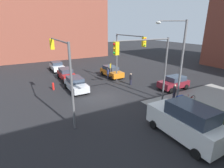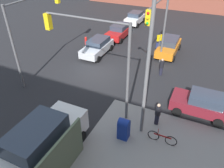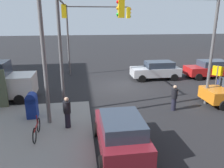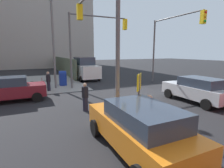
# 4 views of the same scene
# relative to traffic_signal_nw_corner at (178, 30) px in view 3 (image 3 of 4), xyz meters

# --- Properties ---
(ground_plane) EXTENTS (120.00, 120.00, 0.00)m
(ground_plane) POSITION_rel_traffic_signal_nw_corner_xyz_m (2.19, -4.50, -4.66)
(ground_plane) COLOR black
(traffic_signal_nw_corner) EXTENTS (6.01, 0.36, 6.50)m
(traffic_signal_nw_corner) POSITION_rel_traffic_signal_nw_corner_xyz_m (0.00, 0.00, 0.00)
(traffic_signal_nw_corner) COLOR #59595B
(traffic_signal_nw_corner) RESTS_ON ground
(traffic_signal_se_corner) EXTENTS (6.12, 0.36, 6.50)m
(traffic_signal_se_corner) POSITION_rel_traffic_signal_nw_corner_xyz_m (4.33, -9.00, 0.01)
(traffic_signal_se_corner) COLOR #59595B
(traffic_signal_se_corner) RESTS_ON ground
(traffic_signal_ne_corner) EXTENTS (0.36, 5.73, 6.50)m
(traffic_signal_ne_corner) POSITION_rel_traffic_signal_nw_corner_xyz_m (6.69, -2.20, -0.02)
(traffic_signal_ne_corner) COLOR #59595B
(traffic_signal_ne_corner) RESTS_ON ground
(street_lamp_corner) EXTENTS (1.93, 2.12, 8.00)m
(street_lamp_corner) POSITION_rel_traffic_signal_nw_corner_xyz_m (7.15, 1.02, 0.04)
(street_lamp_corner) COLOR slate
(street_lamp_corner) RESTS_ON ground
(warning_sign_two_way) EXTENTS (0.48, 0.48, 2.40)m
(warning_sign_two_way) POSITION_rel_traffic_signal_nw_corner_xyz_m (-3.21, -0.48, -3.02)
(warning_sign_two_way) COLOR #4C4C4C
(warning_sign_two_way) RESTS_ON ground
(mailbox_blue) EXTENTS (0.56, 0.64, 1.43)m
(mailbox_blue) POSITION_rel_traffic_signal_nw_corner_xyz_m (8.39, 0.50, -3.90)
(mailbox_blue) COLOR navy
(mailbox_blue) RESTS_ON ground
(fire_hydrant) EXTENTS (0.26, 0.26, 0.94)m
(fire_hydrant) POSITION_rel_traffic_signal_nw_corner_xyz_m (-2.81, -8.70, -4.18)
(fire_hydrant) COLOR red
(fire_hydrant) RESTS_ON ground
(hatchback_maroon) EXTENTS (2.02, 3.81, 1.62)m
(hatchback_maroon) POSITION_rel_traffic_signal_nw_corner_xyz_m (4.12, 4.41, -3.82)
(hatchback_maroon) COLOR maroon
(hatchback_maroon) RESTS_ON ground
(sedan_silver) EXTENTS (4.35, 2.02, 1.62)m
(sedan_silver) POSITION_rel_traffic_signal_nw_corner_xyz_m (-1.18, -6.34, -3.82)
(sedan_silver) COLOR #B7BABF
(sedan_silver) RESTS_ON ground
(coupe_red) EXTENTS (4.22, 2.02, 1.62)m
(coupe_red) POSITION_rel_traffic_signal_nw_corner_xyz_m (-6.27, -6.12, -3.82)
(coupe_red) COLOR #B21919
(coupe_red) RESTS_ON ground
(pedestrian_crossing) EXTENTS (0.36, 0.36, 1.61)m
(pedestrian_crossing) POSITION_rel_traffic_signal_nw_corner_xyz_m (-3.61, -0.70, -3.83)
(pedestrian_crossing) COLOR navy
(pedestrian_crossing) RESTS_ON ground
(pedestrian_waiting) EXTENTS (0.36, 0.36, 1.57)m
(pedestrian_waiting) POSITION_rel_traffic_signal_nw_corner_xyz_m (0.19, 0.70, -3.85)
(pedestrian_waiting) COLOR black
(pedestrian_waiting) RESTS_ON ground
(pedestrian_walking_north) EXTENTS (0.36, 0.36, 1.63)m
(pedestrian_walking_north) POSITION_rel_traffic_signal_nw_corner_xyz_m (6.39, 2.00, -3.82)
(pedestrian_walking_north) COLOR black
(pedestrian_walking_north) RESTS_ON ground
(bicycle_leaning_on_fence) EXTENTS (0.05, 1.75, 0.97)m
(bicycle_leaning_on_fence) POSITION_rel_traffic_signal_nw_corner_xyz_m (7.79, 2.70, -4.32)
(bicycle_leaning_on_fence) COLOR black
(bicycle_leaning_on_fence) RESTS_ON ground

